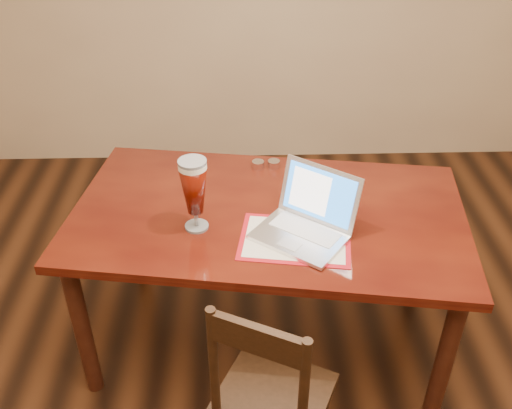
{
  "coord_description": "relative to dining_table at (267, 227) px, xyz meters",
  "views": [
    {
      "loc": [
        -0.25,
        -1.54,
        2.28
      ],
      "look_at": [
        -0.19,
        0.4,
        0.95
      ],
      "focal_mm": 40.0,
      "sensor_mm": 36.0,
      "label": 1
    }
  ],
  "objects": [
    {
      "name": "room_shell",
      "position": [
        0.13,
        -0.53,
        1.03
      ],
      "size": [
        4.51,
        5.01,
        2.71
      ],
      "color": "tan",
      "rests_on": "ground"
    },
    {
      "name": "dining_table",
      "position": [
        0.0,
        0.0,
        0.0
      ],
      "size": [
        1.87,
        1.24,
        1.15
      ],
      "rotation": [
        0.0,
        0.0,
        -0.15
      ],
      "color": "#51170A",
      "rests_on": "ground"
    },
    {
      "name": "dining_chair",
      "position": [
        -0.02,
        -0.71,
        -0.28
      ],
      "size": [
        0.54,
        0.53,
        0.97
      ],
      "rotation": [
        0.0,
        0.0,
        -0.45
      ],
      "color": "black",
      "rests_on": "ground"
    }
  ]
}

